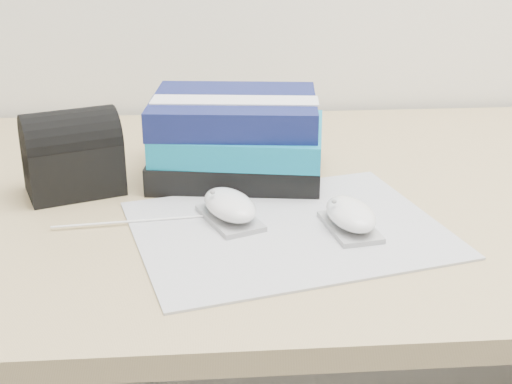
{
  "coord_description": "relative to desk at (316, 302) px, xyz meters",
  "views": [
    {
      "loc": [
        -0.18,
        0.62,
        1.13
      ],
      "look_at": [
        -0.11,
        1.47,
        0.77
      ],
      "focal_mm": 50.0,
      "sensor_mm": 36.0,
      "label": 1
    }
  ],
  "objects": [
    {
      "name": "desk",
      "position": [
        0.0,
        0.0,
        0.0
      ],
      "size": [
        1.6,
        0.8,
        0.73
      ],
      "color": "tan",
      "rests_on": "ground"
    },
    {
      "name": "mouse_rear",
      "position": [
        -0.15,
        -0.17,
        0.26
      ],
      "size": [
        0.09,
        0.12,
        0.04
      ],
      "color": "#99999B",
      "rests_on": "mousepad"
    },
    {
      "name": "pouch",
      "position": [
        -0.37,
        -0.05,
        0.29
      ],
      "size": [
        0.15,
        0.13,
        0.12
      ],
      "color": "black",
      "rests_on": "desk"
    },
    {
      "name": "usb_cable",
      "position": [
        -0.27,
        -0.17,
        0.24
      ],
      "size": [
        0.23,
        0.03,
        0.0
      ],
      "primitive_type": "cylinder",
      "rotation": [
        0.0,
        1.57,
        0.1
      ],
      "color": "white",
      "rests_on": "mousepad"
    },
    {
      "name": "mouse_front",
      "position": [
        0.0,
        -0.21,
        0.26
      ],
      "size": [
        0.07,
        0.11,
        0.04
      ],
      "color": "#98999B",
      "rests_on": "mousepad"
    },
    {
      "name": "mousepad",
      "position": [
        -0.08,
        -0.2,
        0.24
      ],
      "size": [
        0.45,
        0.38,
        0.0
      ],
      "primitive_type": "cube",
      "rotation": [
        0.0,
        0.0,
        0.24
      ],
      "color": "#94959C",
      "rests_on": "desk"
    },
    {
      "name": "book_stack",
      "position": [
        -0.13,
        -0.0,
        0.3
      ],
      "size": [
        0.28,
        0.24,
        0.12
      ],
      "color": "black",
      "rests_on": "desk"
    }
  ]
}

